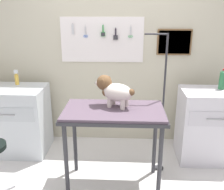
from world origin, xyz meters
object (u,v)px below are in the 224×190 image
object	(u,v)px
grooming_table	(114,118)
grooming_arm	(162,111)
soda_bottle	(222,80)
counter_left	(16,120)
cabinet_right	(206,125)
dog	(114,90)

from	to	relation	value
grooming_table	grooming_arm	world-z (taller)	grooming_arm
grooming_arm	soda_bottle	distance (m)	0.89
counter_left	cabinet_right	bearing A→B (deg)	-1.50
grooming_arm	dog	size ratio (longest dim) A/B	3.75
grooming_table	cabinet_right	xyz separation A→B (m)	(1.15, 0.60, -0.34)
grooming_table	counter_left	size ratio (longest dim) A/B	1.17
grooming_table	soda_bottle	bearing A→B (deg)	27.62
soda_bottle	counter_left	bearing A→B (deg)	-179.70
grooming_table	dog	distance (m)	0.28
grooming_table	dog	xyz separation A→B (m)	(-0.01, 0.09, 0.27)
soda_bottle	grooming_arm	bearing A→B (deg)	-154.44
dog	cabinet_right	world-z (taller)	dog
counter_left	grooming_arm	bearing A→B (deg)	-10.69
dog	grooming_table	bearing A→B (deg)	-86.52
cabinet_right	soda_bottle	distance (m)	0.60
grooming_arm	cabinet_right	size ratio (longest dim) A/B	1.77
counter_left	cabinet_right	size ratio (longest dim) A/B	0.98
grooming_arm	dog	world-z (taller)	grooming_arm
cabinet_right	soda_bottle	world-z (taller)	soda_bottle
grooming_table	grooming_arm	xyz separation A→B (m)	(0.53, 0.31, -0.04)
grooming_arm	dog	bearing A→B (deg)	-157.45
grooming_arm	counter_left	world-z (taller)	grooming_arm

